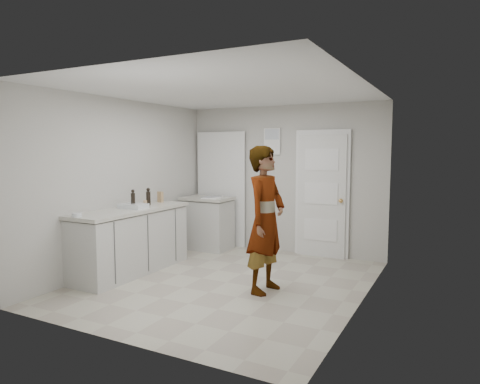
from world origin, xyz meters
The scene contains 12 objects.
ground centered at (0.00, 0.00, 0.00)m, with size 4.00×4.00×0.00m, color #A69C8B.
room_shell centered at (-0.17, 1.95, 1.02)m, with size 4.00×4.00×4.00m.
main_counter centered at (-1.45, -0.20, 0.43)m, with size 0.64×1.96×0.93m.
side_counter centered at (-1.25, 1.55, 0.43)m, with size 0.84×0.61×0.93m.
person centered at (0.60, -0.08, 0.90)m, with size 0.66×0.43×1.81m, color silver.
cake_mix_box centered at (-1.53, 0.58, 1.01)m, with size 0.10×0.05×0.17m, color #A67C53.
spice_jar centered at (-1.44, 0.11, 0.97)m, with size 0.05×0.05×0.08m, color tan.
oil_cruet_a centered at (-1.46, 0.21, 1.05)m, with size 0.07×0.07×0.26m.
oil_cruet_b centered at (-1.45, -0.15, 1.05)m, with size 0.06×0.06×0.27m.
baking_dish centered at (-1.43, -0.17, 0.95)m, with size 0.38×0.28×0.07m.
egg_bowl centered at (-1.52, -1.10, 0.95)m, with size 0.12×0.12×0.05m.
papers centered at (-1.09, 1.45, 0.93)m, with size 0.27×0.34×0.01m, color white.
Camera 1 is at (2.71, -4.83, 1.76)m, focal length 32.00 mm.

